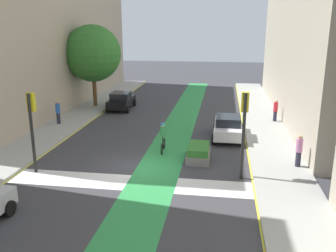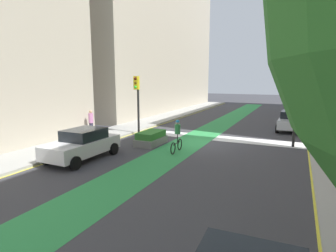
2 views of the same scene
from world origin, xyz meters
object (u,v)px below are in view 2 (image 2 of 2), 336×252
(car_white_right_far, at_px, (83,144))
(pedestrian_sidewalk_right_a, at_px, (91,122))
(car_silver_left_near, at_px, (291,121))
(cyclist_in_lane, at_px, (177,135))
(traffic_signal_near_right, at_px, (137,94))
(median_planter, at_px, (151,138))
(traffic_signal_near_left, at_px, (296,100))

(car_white_right_far, height_order, pedestrian_sidewalk_right_a, pedestrian_sidewalk_right_a)
(car_silver_left_near, xyz_separation_m, cyclist_in_lane, (5.76, 9.98, 0.17))
(car_white_right_far, bearing_deg, pedestrian_sidewalk_right_a, -53.80)
(traffic_signal_near_right, bearing_deg, pedestrian_sidewalk_right_a, 28.00)
(traffic_signal_near_right, bearing_deg, median_planter, 135.91)
(car_white_right_far, bearing_deg, traffic_signal_near_left, -143.30)
(traffic_signal_near_left, relative_size, car_white_right_far, 0.99)
(traffic_signal_near_right, xyz_separation_m, pedestrian_sidewalk_right_a, (3.02, 1.60, -1.99))
(car_silver_left_near, bearing_deg, pedestrian_sidewalk_right_a, 32.30)
(car_white_right_far, xyz_separation_m, cyclist_in_lane, (-3.88, -3.42, 0.17))
(car_white_right_far, xyz_separation_m, pedestrian_sidewalk_right_a, (3.65, -4.99, 0.24))
(traffic_signal_near_left, bearing_deg, car_white_right_far, 36.70)
(median_planter, bearing_deg, car_silver_left_near, -131.44)
(car_silver_left_near, relative_size, cyclist_in_lane, 2.29)
(traffic_signal_near_left, height_order, median_planter, traffic_signal_near_left)
(traffic_signal_near_right, distance_m, traffic_signal_near_left, 10.58)
(traffic_signal_near_left, height_order, car_white_right_far, traffic_signal_near_left)
(traffic_signal_near_left, xyz_separation_m, median_planter, (8.25, 3.02, -2.52))
(car_silver_left_near, xyz_separation_m, median_planter, (7.97, 9.03, -0.40))
(car_white_right_far, relative_size, median_planter, 1.83)
(traffic_signal_near_right, bearing_deg, car_white_right_far, 95.53)
(traffic_signal_near_left, bearing_deg, car_silver_left_near, -87.40)
(pedestrian_sidewalk_right_a, bearing_deg, median_planter, 173.28)
(traffic_signal_near_right, distance_m, pedestrian_sidewalk_right_a, 3.95)
(pedestrian_sidewalk_right_a, bearing_deg, traffic_signal_near_right, -152.00)
(traffic_signal_near_right, distance_m, car_silver_left_near, 12.52)
(median_planter, bearing_deg, pedestrian_sidewalk_right_a, -6.72)
(traffic_signal_near_right, relative_size, traffic_signal_near_left, 1.04)
(car_white_right_far, bearing_deg, car_silver_left_near, -125.73)
(car_silver_left_near, bearing_deg, traffic_signal_near_right, 33.49)
(traffic_signal_near_right, height_order, median_planter, traffic_signal_near_right)
(car_silver_left_near, bearing_deg, traffic_signal_near_left, 92.60)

